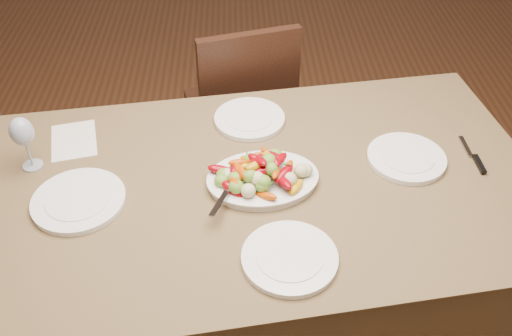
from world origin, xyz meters
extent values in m
plane|color=#3B2112|center=(0.00, 0.00, 0.00)|extent=(6.00, 6.00, 0.00)
cube|color=brown|center=(-0.25, -0.21, 0.38)|extent=(1.96, 1.27, 0.76)
ellipsoid|color=white|center=(-0.23, -0.22, 0.77)|extent=(0.37, 0.30, 0.02)
cylinder|color=white|center=(-0.80, -0.28, 0.77)|extent=(0.29, 0.29, 0.02)
cylinder|color=white|center=(0.26, -0.12, 0.77)|extent=(0.26, 0.26, 0.02)
cylinder|color=white|center=(-0.26, 0.12, 0.77)|extent=(0.26, 0.26, 0.02)
cylinder|color=white|center=(-0.17, -0.53, 0.77)|extent=(0.27, 0.27, 0.02)
cube|color=silver|center=(-0.87, 0.03, 0.76)|extent=(0.19, 0.24, 0.00)
camera|label=1|loc=(-0.30, -1.55, 1.98)|focal=40.00mm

